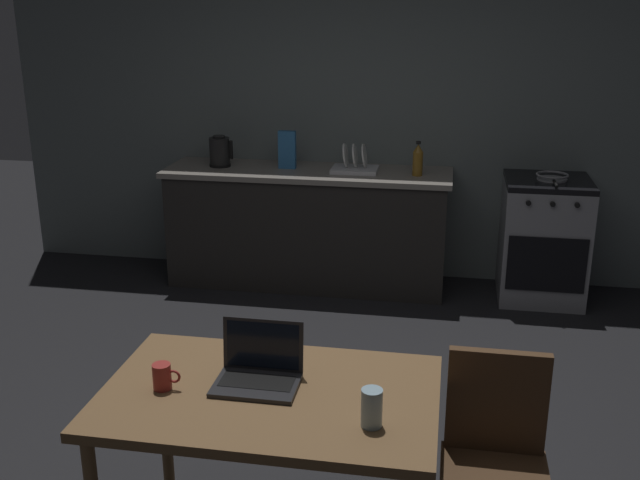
% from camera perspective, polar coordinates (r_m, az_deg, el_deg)
% --- Properties ---
extents(ground_plane, '(12.00, 12.00, 0.00)m').
position_cam_1_polar(ground_plane, '(3.88, -0.45, -15.41)').
color(ground_plane, black).
extents(back_wall, '(6.40, 0.10, 2.80)m').
position_cam_1_polar(back_wall, '(5.80, 7.20, 10.62)').
color(back_wall, slate).
rests_on(back_wall, ground_plane).
extents(kitchen_counter, '(2.16, 0.64, 0.90)m').
position_cam_1_polar(kitchen_counter, '(5.75, -0.92, 1.03)').
color(kitchen_counter, '#282623').
rests_on(kitchen_counter, ground_plane).
extents(stove_oven, '(0.60, 0.62, 0.90)m').
position_cam_1_polar(stove_oven, '(5.70, 16.70, 0.05)').
color(stove_oven, gray).
rests_on(stove_oven, ground_plane).
extents(dining_table, '(1.27, 0.80, 0.73)m').
position_cam_1_polar(dining_table, '(2.90, -3.87, -12.71)').
color(dining_table, brown).
rests_on(dining_table, ground_plane).
extents(chair, '(0.40, 0.40, 0.89)m').
position_cam_1_polar(chair, '(2.99, 13.24, -15.66)').
color(chair, '#4C331E').
rests_on(chair, ground_plane).
extents(laptop, '(0.32, 0.24, 0.23)m').
position_cam_1_polar(laptop, '(2.91, -4.73, -10.02)').
color(laptop, '#232326').
rests_on(laptop, dining_table).
extents(electric_kettle, '(0.18, 0.16, 0.24)m').
position_cam_1_polar(electric_kettle, '(5.78, -7.68, 6.71)').
color(electric_kettle, black).
rests_on(electric_kettle, kitchen_counter).
extents(bottle, '(0.07, 0.07, 0.25)m').
position_cam_1_polar(bottle, '(5.47, 7.49, 6.12)').
color(bottle, '#8C601E').
rests_on(bottle, kitchen_counter).
extents(frying_pan, '(0.23, 0.40, 0.05)m').
position_cam_1_polar(frying_pan, '(5.55, 17.35, 4.64)').
color(frying_pan, gray).
rests_on(frying_pan, stove_oven).
extents(coffee_mug, '(0.11, 0.07, 0.10)m').
position_cam_1_polar(coffee_mug, '(2.91, -11.95, -10.18)').
color(coffee_mug, '#9E2D28').
rests_on(coffee_mug, dining_table).
extents(drinking_glass, '(0.08, 0.08, 0.14)m').
position_cam_1_polar(drinking_glass, '(2.63, 3.98, -12.68)').
color(drinking_glass, '#99B7C6').
rests_on(drinking_glass, dining_table).
extents(cereal_box, '(0.13, 0.05, 0.28)m').
position_cam_1_polar(cereal_box, '(5.66, -2.53, 6.91)').
color(cereal_box, '#3372B2').
rests_on(cereal_box, kitchen_counter).
extents(dish_rack, '(0.34, 0.26, 0.21)m').
position_cam_1_polar(dish_rack, '(5.57, 2.68, 5.73)').
color(dish_rack, silver).
rests_on(dish_rack, kitchen_counter).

